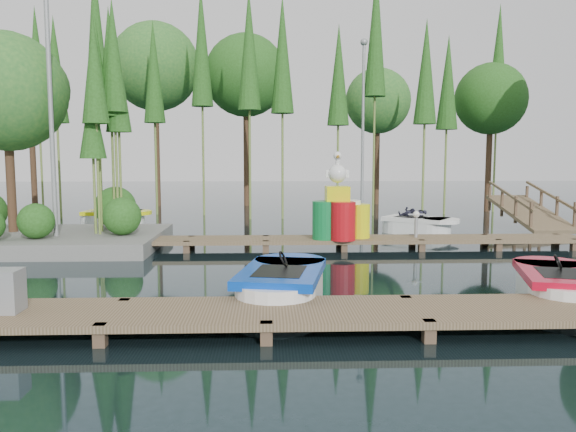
{
  "coord_description": "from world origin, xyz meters",
  "views": [
    {
      "loc": [
        0.01,
        -12.26,
        2.44
      ],
      "look_at": [
        0.5,
        0.5,
        1.1
      ],
      "focal_mm": 35.0,
      "sensor_mm": 36.0,
      "label": 1
    }
  ],
  "objects_px": {
    "boat_blue": "(282,287)",
    "boat_red": "(558,288)",
    "utility_cabinet": "(3,291)",
    "boat_yellow_far": "(114,218)",
    "yellow_barrel": "(359,221)",
    "drum_cluster": "(338,213)",
    "island": "(33,130)"
  },
  "relations": [
    {
      "from": "boat_blue",
      "to": "boat_red",
      "type": "xyz_separation_m",
      "value": [
        4.65,
        -0.15,
        -0.02
      ]
    },
    {
      "from": "utility_cabinet",
      "to": "boat_yellow_far",
      "type": "bearing_deg",
      "value": 98.28
    },
    {
      "from": "boat_blue",
      "to": "boat_red",
      "type": "distance_m",
      "value": 4.65
    },
    {
      "from": "utility_cabinet",
      "to": "yellow_barrel",
      "type": "relative_size",
      "value": 0.66
    },
    {
      "from": "boat_yellow_far",
      "to": "yellow_barrel",
      "type": "relative_size",
      "value": 2.89
    },
    {
      "from": "yellow_barrel",
      "to": "drum_cluster",
      "type": "xyz_separation_m",
      "value": [
        -0.56,
        -0.16,
        0.22
      ]
    },
    {
      "from": "boat_red",
      "to": "boat_yellow_far",
      "type": "height_order",
      "value": "boat_yellow_far"
    },
    {
      "from": "drum_cluster",
      "to": "island",
      "type": "bearing_deg",
      "value": 173.38
    },
    {
      "from": "island",
      "to": "utility_cabinet",
      "type": "xyz_separation_m",
      "value": [
        2.65,
        -7.79,
        -2.59
      ]
    },
    {
      "from": "boat_blue",
      "to": "utility_cabinet",
      "type": "xyz_separation_m",
      "value": [
        -3.92,
        -1.47,
        0.32
      ]
    },
    {
      "from": "boat_yellow_far",
      "to": "drum_cluster",
      "type": "height_order",
      "value": "drum_cluster"
    },
    {
      "from": "boat_blue",
      "to": "boat_red",
      "type": "bearing_deg",
      "value": 9.07
    },
    {
      "from": "utility_cabinet",
      "to": "island",
      "type": "bearing_deg",
      "value": 108.77
    },
    {
      "from": "utility_cabinet",
      "to": "yellow_barrel",
      "type": "distance_m",
      "value": 9.3
    },
    {
      "from": "boat_red",
      "to": "boat_yellow_far",
      "type": "xyz_separation_m",
      "value": [
        -10.38,
        11.13,
        0.01
      ]
    },
    {
      "from": "boat_yellow_far",
      "to": "yellow_barrel",
      "type": "xyz_separation_m",
      "value": [
        7.93,
        -5.45,
        0.48
      ]
    },
    {
      "from": "island",
      "to": "boat_red",
      "type": "bearing_deg",
      "value": -29.97
    },
    {
      "from": "yellow_barrel",
      "to": "drum_cluster",
      "type": "height_order",
      "value": "drum_cluster"
    },
    {
      "from": "boat_red",
      "to": "boat_yellow_far",
      "type": "bearing_deg",
      "value": 148.95
    },
    {
      "from": "boat_blue",
      "to": "island",
      "type": "bearing_deg",
      "value": 147.03
    },
    {
      "from": "drum_cluster",
      "to": "boat_blue",
      "type": "bearing_deg",
      "value": -106.91
    },
    {
      "from": "island",
      "to": "utility_cabinet",
      "type": "distance_m",
      "value": 8.62
    },
    {
      "from": "utility_cabinet",
      "to": "yellow_barrel",
      "type": "xyz_separation_m",
      "value": [
        6.12,
        7.0,
        0.15
      ]
    },
    {
      "from": "boat_red",
      "to": "boat_yellow_far",
      "type": "distance_m",
      "value": 15.21
    },
    {
      "from": "boat_red",
      "to": "yellow_barrel",
      "type": "xyz_separation_m",
      "value": [
        -2.45,
        5.68,
        0.49
      ]
    },
    {
      "from": "yellow_barrel",
      "to": "boat_yellow_far",
      "type": "bearing_deg",
      "value": 145.49
    },
    {
      "from": "island",
      "to": "boat_blue",
      "type": "height_order",
      "value": "island"
    },
    {
      "from": "island",
      "to": "drum_cluster",
      "type": "relative_size",
      "value": 2.95
    },
    {
      "from": "boat_blue",
      "to": "boat_red",
      "type": "relative_size",
      "value": 1.06
    },
    {
      "from": "boat_blue",
      "to": "drum_cluster",
      "type": "bearing_deg",
      "value": 84.01
    },
    {
      "from": "boat_yellow_far",
      "to": "drum_cluster",
      "type": "bearing_deg",
      "value": -13.6
    },
    {
      "from": "boat_red",
      "to": "drum_cluster",
      "type": "distance_m",
      "value": 6.33
    }
  ]
}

